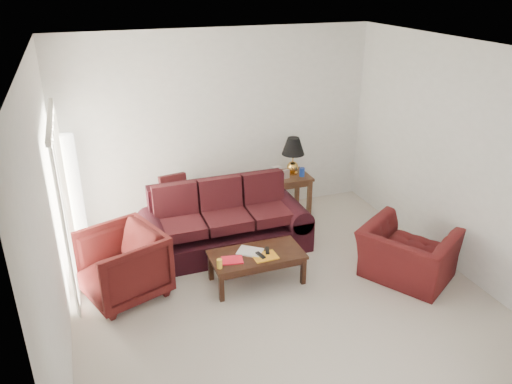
{
  "coord_description": "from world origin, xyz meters",
  "views": [
    {
      "loc": [
        -2.06,
        -4.86,
        3.75
      ],
      "look_at": [
        0.0,
        0.85,
        1.05
      ],
      "focal_mm": 35.0,
      "sensor_mm": 36.0,
      "label": 1
    }
  ],
  "objects_px": {
    "end_table": "(290,193)",
    "armchair_left": "(122,265)",
    "sofa": "(225,220)",
    "armchair_right": "(407,254)",
    "coffee_table": "(257,268)",
    "floor_lamp": "(73,191)"
  },
  "relations": [
    {
      "from": "sofa",
      "to": "end_table",
      "type": "xyz_separation_m",
      "value": [
        1.4,
        0.89,
        -0.16
      ]
    },
    {
      "from": "armchair_left",
      "to": "armchair_right",
      "type": "distance_m",
      "value": 3.65
    },
    {
      "from": "end_table",
      "to": "coffee_table",
      "type": "xyz_separation_m",
      "value": [
        -1.25,
        -1.81,
        -0.12
      ]
    },
    {
      "from": "end_table",
      "to": "armchair_left",
      "type": "height_order",
      "value": "armchair_left"
    },
    {
      "from": "armchair_right",
      "to": "coffee_table",
      "type": "relative_size",
      "value": 0.92
    },
    {
      "from": "floor_lamp",
      "to": "coffee_table",
      "type": "bearing_deg",
      "value": -41.01
    },
    {
      "from": "sofa",
      "to": "armchair_left",
      "type": "relative_size",
      "value": 2.49
    },
    {
      "from": "floor_lamp",
      "to": "coffee_table",
      "type": "height_order",
      "value": "floor_lamp"
    },
    {
      "from": "end_table",
      "to": "armchair_right",
      "type": "relative_size",
      "value": 0.59
    },
    {
      "from": "armchair_left",
      "to": "end_table",
      "type": "bearing_deg",
      "value": 97.24
    },
    {
      "from": "end_table",
      "to": "armchair_left",
      "type": "bearing_deg",
      "value": -152.57
    },
    {
      "from": "end_table",
      "to": "armchair_right",
      "type": "xyz_separation_m",
      "value": [
        0.63,
        -2.4,
        0.03
      ]
    },
    {
      "from": "sofa",
      "to": "armchair_right",
      "type": "relative_size",
      "value": 2.15
    },
    {
      "from": "armchair_right",
      "to": "coffee_table",
      "type": "height_order",
      "value": "armchair_right"
    },
    {
      "from": "floor_lamp",
      "to": "armchair_left",
      "type": "bearing_deg",
      "value": -73.23
    },
    {
      "from": "sofa",
      "to": "armchair_right",
      "type": "distance_m",
      "value": 2.53
    },
    {
      "from": "floor_lamp",
      "to": "coffee_table",
      "type": "distance_m",
      "value": 2.9
    },
    {
      "from": "armchair_left",
      "to": "floor_lamp",
      "type": "bearing_deg",
      "value": 176.58
    },
    {
      "from": "coffee_table",
      "to": "end_table",
      "type": "bearing_deg",
      "value": 31.22
    },
    {
      "from": "sofa",
      "to": "armchair_left",
      "type": "distance_m",
      "value": 1.64
    },
    {
      "from": "sofa",
      "to": "floor_lamp",
      "type": "distance_m",
      "value": 2.23
    },
    {
      "from": "armchair_left",
      "to": "coffee_table",
      "type": "relative_size",
      "value": 0.79
    }
  ]
}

